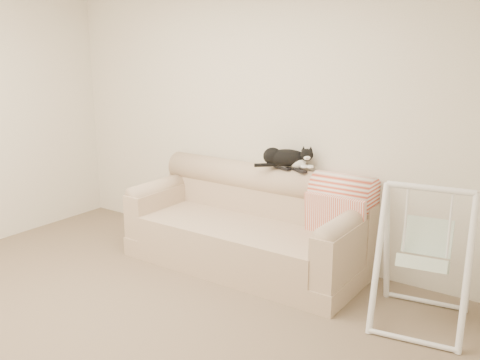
# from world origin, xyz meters

# --- Properties ---
(ground_plane) EXTENTS (5.00, 5.00, 0.00)m
(ground_plane) POSITION_xyz_m (0.00, 0.00, 0.00)
(ground_plane) COLOR #6F5C4D
(ground_plane) RESTS_ON ground
(room_shell) EXTENTS (5.04, 4.04, 2.60)m
(room_shell) POSITION_xyz_m (0.00, 0.00, 1.53)
(room_shell) COLOR beige
(room_shell) RESTS_ON ground
(sofa) EXTENTS (2.20, 0.93, 0.90)m
(sofa) POSITION_xyz_m (0.00, 1.62, 0.35)
(sofa) COLOR tan
(sofa) RESTS_ON ground
(remote_a) EXTENTS (0.19, 0.09, 0.03)m
(remote_a) POSITION_xyz_m (0.22, 1.83, 0.91)
(remote_a) COLOR black
(remote_a) RESTS_ON sofa
(remote_b) EXTENTS (0.17, 0.12, 0.02)m
(remote_b) POSITION_xyz_m (0.40, 1.83, 0.91)
(remote_b) COLOR black
(remote_b) RESTS_ON sofa
(tuxedo_cat) EXTENTS (0.50, 0.37, 0.21)m
(tuxedo_cat) POSITION_xyz_m (0.25, 1.85, 1.00)
(tuxedo_cat) COLOR black
(tuxedo_cat) RESTS_ON sofa
(throw_blanket) EXTENTS (0.54, 0.38, 0.58)m
(throw_blanket) POSITION_xyz_m (0.82, 1.84, 0.72)
(throw_blanket) COLOR #D0462B
(throw_blanket) RESTS_ON sofa
(baby_swing) EXTENTS (0.74, 0.77, 1.06)m
(baby_swing) POSITION_xyz_m (1.65, 1.43, 0.52)
(baby_swing) COLOR white
(baby_swing) RESTS_ON ground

